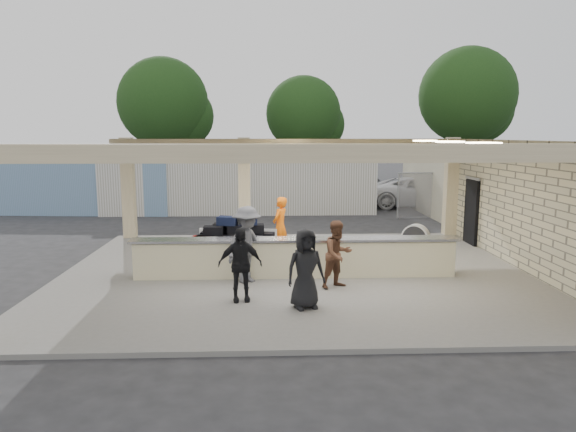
{
  "coord_description": "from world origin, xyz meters",
  "views": [
    {
      "loc": [
        -0.67,
        -13.07,
        3.65
      ],
      "look_at": [
        -0.13,
        1.0,
        1.41
      ],
      "focal_mm": 32.0,
      "sensor_mm": 36.0,
      "label": 1
    }
  ],
  "objects_px": {
    "drum_fan": "(416,238)",
    "container_white": "(240,183)",
    "passenger_b": "(240,264)",
    "car_dark": "(357,187)",
    "passenger_a": "(338,254)",
    "car_white_b": "(477,191)",
    "passenger_d": "(305,269)",
    "container_blue": "(73,186)",
    "car_white_a": "(422,192)",
    "passenger_c": "(247,245)",
    "baggage_handler": "(280,226)",
    "luggage_cart": "(233,238)",
    "baggage_counter": "(295,257)"
  },
  "relations": [
    {
      "from": "passenger_b",
      "to": "container_blue",
      "type": "relative_size",
      "value": 0.17
    },
    {
      "from": "drum_fan",
      "to": "passenger_d",
      "type": "xyz_separation_m",
      "value": [
        -3.65,
        -4.68,
        0.34
      ]
    },
    {
      "from": "drum_fan",
      "to": "baggage_handler",
      "type": "relative_size",
      "value": 0.52
    },
    {
      "from": "baggage_counter",
      "to": "drum_fan",
      "type": "height_order",
      "value": "baggage_counter"
    },
    {
      "from": "passenger_d",
      "to": "car_dark",
      "type": "bearing_deg",
      "value": 59.37
    },
    {
      "from": "passenger_c",
      "to": "car_white_a",
      "type": "relative_size",
      "value": 0.35
    },
    {
      "from": "baggage_counter",
      "to": "passenger_a",
      "type": "height_order",
      "value": "passenger_a"
    },
    {
      "from": "car_white_b",
      "to": "baggage_handler",
      "type": "bearing_deg",
      "value": 155.08
    },
    {
      "from": "passenger_b",
      "to": "container_white",
      "type": "relative_size",
      "value": 0.13
    },
    {
      "from": "passenger_d",
      "to": "car_white_b",
      "type": "distance_m",
      "value": 19.64
    },
    {
      "from": "luggage_cart",
      "to": "car_white_a",
      "type": "relative_size",
      "value": 0.45
    },
    {
      "from": "passenger_b",
      "to": "container_blue",
      "type": "distance_m",
      "value": 16.15
    },
    {
      "from": "baggage_handler",
      "to": "car_white_b",
      "type": "xyz_separation_m",
      "value": [
        10.8,
        11.94,
        -0.34
      ]
    },
    {
      "from": "passenger_c",
      "to": "car_dark",
      "type": "height_order",
      "value": "passenger_c"
    },
    {
      "from": "luggage_cart",
      "to": "passenger_d",
      "type": "height_order",
      "value": "passenger_d"
    },
    {
      "from": "drum_fan",
      "to": "car_white_a",
      "type": "distance_m",
      "value": 11.15
    },
    {
      "from": "passenger_c",
      "to": "car_dark",
      "type": "relative_size",
      "value": 0.39
    },
    {
      "from": "passenger_a",
      "to": "car_dark",
      "type": "xyz_separation_m",
      "value": [
        3.34,
        16.56,
        -0.1
      ]
    },
    {
      "from": "passenger_b",
      "to": "car_white_b",
      "type": "relative_size",
      "value": 0.4
    },
    {
      "from": "drum_fan",
      "to": "container_white",
      "type": "xyz_separation_m",
      "value": [
        -5.74,
        9.34,
        0.77
      ]
    },
    {
      "from": "baggage_counter",
      "to": "car_white_a",
      "type": "bearing_deg",
      "value": 61.26
    },
    {
      "from": "passenger_a",
      "to": "car_white_b",
      "type": "distance_m",
      "value": 18.01
    },
    {
      "from": "car_white_b",
      "to": "container_blue",
      "type": "bearing_deg",
      "value": 114.15
    },
    {
      "from": "passenger_b",
      "to": "luggage_cart",
      "type": "bearing_deg",
      "value": 88.68
    },
    {
      "from": "car_white_a",
      "to": "passenger_c",
      "type": "bearing_deg",
      "value": 153.84
    },
    {
      "from": "baggage_handler",
      "to": "container_blue",
      "type": "bearing_deg",
      "value": -107.72
    },
    {
      "from": "passenger_a",
      "to": "container_white",
      "type": "relative_size",
      "value": 0.13
    },
    {
      "from": "baggage_counter",
      "to": "container_blue",
      "type": "distance_m",
      "value": 15.38
    },
    {
      "from": "passenger_a",
      "to": "car_white_a",
      "type": "xyz_separation_m",
      "value": [
        6.16,
        13.92,
        -0.13
      ]
    },
    {
      "from": "passenger_a",
      "to": "car_white_b",
      "type": "bearing_deg",
      "value": 28.35
    },
    {
      "from": "passenger_a",
      "to": "passenger_d",
      "type": "height_order",
      "value": "passenger_d"
    },
    {
      "from": "passenger_c",
      "to": "passenger_d",
      "type": "bearing_deg",
      "value": -101.95
    },
    {
      "from": "drum_fan",
      "to": "container_blue",
      "type": "xyz_separation_m",
      "value": [
        -13.56,
        9.51,
        0.65
      ]
    },
    {
      "from": "passenger_d",
      "to": "container_blue",
      "type": "xyz_separation_m",
      "value": [
        -9.91,
        14.19,
        0.3
      ]
    },
    {
      "from": "luggage_cart",
      "to": "passenger_a",
      "type": "height_order",
      "value": "passenger_a"
    },
    {
      "from": "baggage_handler",
      "to": "passenger_a",
      "type": "distance_m",
      "value": 3.57
    },
    {
      "from": "car_dark",
      "to": "passenger_c",
      "type": "bearing_deg",
      "value": -164.44
    },
    {
      "from": "car_white_a",
      "to": "car_dark",
      "type": "height_order",
      "value": "car_dark"
    },
    {
      "from": "passenger_a",
      "to": "passenger_b",
      "type": "bearing_deg",
      "value": 172.26
    },
    {
      "from": "drum_fan",
      "to": "car_dark",
      "type": "relative_size",
      "value": 0.19
    },
    {
      "from": "baggage_handler",
      "to": "baggage_counter",
      "type": "bearing_deg",
      "value": 35.07
    },
    {
      "from": "luggage_cart",
      "to": "car_dark",
      "type": "bearing_deg",
      "value": 73.04
    },
    {
      "from": "baggage_handler",
      "to": "passenger_b",
      "type": "height_order",
      "value": "baggage_handler"
    },
    {
      "from": "luggage_cart",
      "to": "passenger_c",
      "type": "xyz_separation_m",
      "value": [
        0.45,
        -1.9,
        0.21
      ]
    },
    {
      "from": "baggage_handler",
      "to": "container_white",
      "type": "height_order",
      "value": "container_white"
    },
    {
      "from": "passenger_b",
      "to": "container_white",
      "type": "bearing_deg",
      "value": 85.53
    },
    {
      "from": "passenger_b",
      "to": "passenger_c",
      "type": "distance_m",
      "value": 1.39
    },
    {
      "from": "container_blue",
      "to": "car_white_b",
      "type": "bearing_deg",
      "value": 11.58
    },
    {
      "from": "luggage_cart",
      "to": "container_white",
      "type": "bearing_deg",
      "value": 97.77
    },
    {
      "from": "container_white",
      "to": "container_blue",
      "type": "relative_size",
      "value": 1.33
    }
  ]
}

